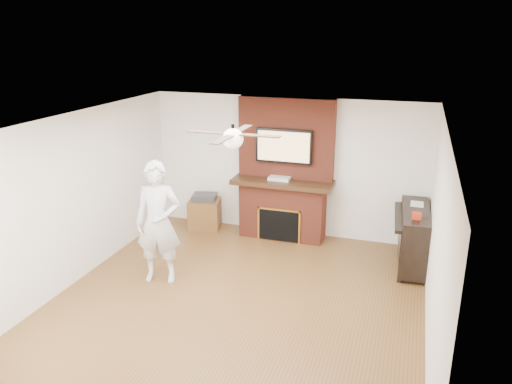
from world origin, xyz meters
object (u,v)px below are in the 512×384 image
(person, at_px, (158,223))
(side_table, at_px, (205,212))
(fireplace, at_px, (284,183))
(piano, at_px, (413,236))

(person, distance_m, side_table, 2.25)
(fireplace, distance_m, side_table, 1.67)
(person, xyz_separation_m, side_table, (-0.21, 2.15, -0.62))
(fireplace, bearing_deg, person, -120.52)
(person, relative_size, side_table, 2.72)
(person, xyz_separation_m, piano, (3.58, 1.67, -0.42))
(side_table, height_order, piano, piano)
(person, height_order, side_table, person)
(fireplace, bearing_deg, side_table, -177.48)
(piano, bearing_deg, side_table, 169.74)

